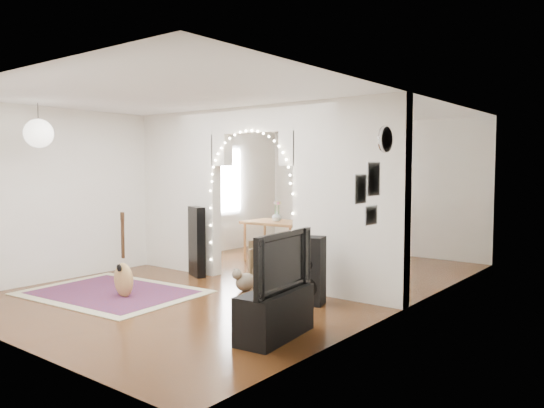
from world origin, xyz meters
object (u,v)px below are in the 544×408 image
Objects in this scene: media_console at (275,314)px; bookcase at (350,225)px; acoustic_guitar at (123,266)px; dining_chair_right at (270,263)px; dining_table at (277,225)px; floor_speaker at (310,271)px; dining_chair_left at (267,253)px.

bookcase is (-1.65, 4.45, 0.44)m from media_console.
bookcase is at bearing 83.81° from acoustic_guitar.
dining_chair_right is at bearing -86.11° from bookcase.
media_console is 0.81× the size of dining_table.
acoustic_guitar is 2.56m from floor_speaker.
bookcase reaches higher than dining_chair_left.
dining_chair_right is (-1.40, 0.93, -0.19)m from floor_speaker.
dining_chair_left is (-2.08, 1.70, -0.21)m from floor_speaker.
acoustic_guitar is 1.93× the size of dining_chair_left.
acoustic_guitar is 2.70m from media_console.
floor_speaker is (2.22, 1.27, 0.01)m from acoustic_guitar.
media_console is (2.69, -0.08, -0.18)m from acoustic_guitar.
media_console is at bearing -55.04° from dining_table.
acoustic_guitar is 1.77× the size of dining_chair_right.
media_console is at bearing -88.53° from floor_speaker.
media_console is 4.58m from dining_table.
floor_speaker is 1.72× the size of dining_chair_left.
acoustic_guitar is 0.99× the size of media_console.
dining_chair_left is 1.03m from dining_chair_right.
floor_speaker is at bearing -52.92° from dining_chair_right.
floor_speaker is 2.70m from dining_chair_left.
media_console is 1.95× the size of dining_chair_left.
floor_speaker is 0.88× the size of media_console.
floor_speaker is 0.72× the size of dining_table.
media_console is at bearing -70.15° from dining_chair_right.
floor_speaker is at bearing -17.42° from dining_chair_left.
acoustic_guitar is 2.36m from dining_chair_right.
acoustic_guitar reaches higher than media_console.
floor_speaker is at bearing -59.54° from bookcase.
acoustic_guitar is at bearing -167.70° from floor_speaker.
acoustic_guitar is at bearing -91.13° from dining_table.
floor_speaker is 1.58× the size of dining_chair_right.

